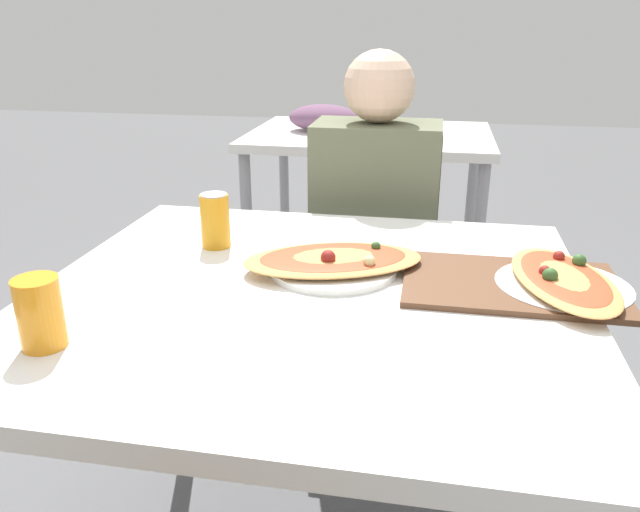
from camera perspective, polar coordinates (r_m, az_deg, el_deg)
dining_table at (r=1.25m, az=-0.91°, el=-6.24°), size 1.06×0.99×0.75m
chair_far_seated at (r=2.06m, az=5.18°, el=-0.27°), size 0.40×0.40×0.89m
person_seated at (r=1.89m, az=5.01°, el=3.69°), size 0.37×0.26×1.16m
pizza_main at (r=1.30m, az=1.24°, el=-0.54°), size 0.42×0.31×0.05m
soda_can at (r=1.44m, az=-9.57°, el=3.21°), size 0.07×0.07×0.12m
drink_glass at (r=1.08m, az=-24.22°, el=-4.77°), size 0.07×0.07×0.12m
serving_tray at (r=1.28m, az=17.08°, el=-2.48°), size 0.42×0.27×0.01m
pizza_second at (r=1.29m, az=21.35°, el=-2.20°), size 0.26×0.37×0.05m
background_table at (r=2.95m, az=3.81°, el=10.16°), size 1.10×0.80×0.87m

